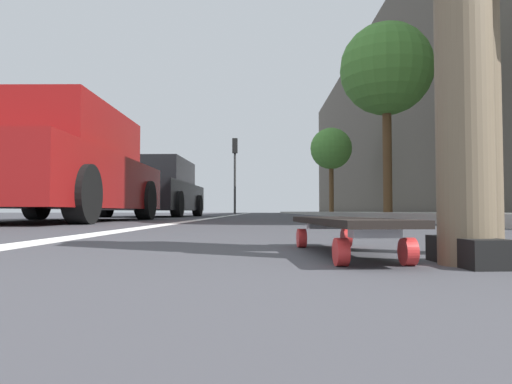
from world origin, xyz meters
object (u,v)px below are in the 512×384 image
skateboard (344,225)px  traffic_light (235,161)px  parked_car_near (54,168)px  street_tree_far (331,149)px  parked_car_mid (156,190)px  street_tree_mid (386,70)px

skateboard → traffic_light: (23.75, 1.63, 2.75)m
parked_car_near → street_tree_far: street_tree_far is taller
parked_car_near → parked_car_mid: bearing=-0.6°
street_tree_far → street_tree_mid: bearing=180.0°
skateboard → street_tree_far: street_tree_far is taller
street_tree_mid → street_tree_far: 9.03m
street_tree_mid → street_tree_far: street_tree_mid is taller
skateboard → traffic_light: bearing=3.9°
parked_car_near → street_tree_mid: bearing=-48.2°
street_tree_mid → street_tree_far: (9.00, 0.00, -0.76)m
street_tree_mid → traffic_light: bearing=18.0°
parked_car_mid → street_tree_mid: (-0.67, -5.81, 2.93)m
skateboard → parked_car_near: parked_car_near is taller
parked_car_near → traffic_light: (19.03, -1.39, 2.13)m
street_tree_far → parked_car_near: bearing=157.6°
parked_car_near → parked_car_mid: size_ratio=0.98×
traffic_light → street_tree_mid: street_tree_mid is taller
traffic_light → skateboard: bearing=-176.1°
skateboard → traffic_light: size_ratio=0.21×
skateboard → street_tree_far: bearing=-8.6°
skateboard → parked_car_near: 5.63m
parked_car_mid → skateboard: bearing=-164.5°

